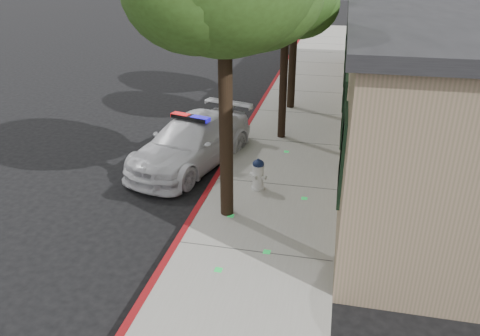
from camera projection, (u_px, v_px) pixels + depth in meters
name	position (u px, v px, depth m)	size (l,w,h in m)	color
ground	(175.00, 247.00, 9.41)	(120.00, 120.00, 0.00)	black
sidewalk	(274.00, 186.00, 11.73)	(3.20, 60.00, 0.15)	gray
red_curb	(215.00, 180.00, 12.02)	(0.14, 60.00, 0.16)	maroon
clapboard_building	(455.00, 65.00, 15.21)	(7.30, 20.89, 4.24)	#977B63
police_car	(192.00, 142.00, 12.90)	(3.04, 4.93, 1.45)	silver
fire_hydrant	(258.00, 174.00, 11.28)	(0.46, 0.40, 0.80)	silver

